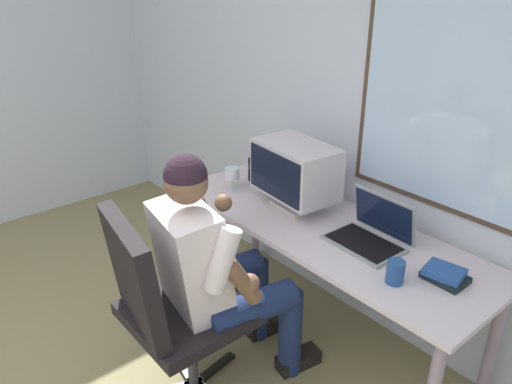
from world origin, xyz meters
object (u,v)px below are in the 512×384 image
person_seated (218,267)px  desk_speaker (258,169)px  coffee_mug (395,272)px  office_chair (164,300)px  wine_glass (232,175)px  crt_monitor (295,170)px  desk (322,238)px  book_stack (445,275)px  laptop (373,231)px

person_seated → desk_speaker: size_ratio=8.11×
person_seated → coffee_mug: bearing=35.0°
office_chair → wine_glass: size_ratio=7.01×
person_seated → office_chair: bearing=-98.1°
office_chair → wine_glass: office_chair is taller
wine_glass → desk_speaker: (-0.01, 0.21, -0.02)m
crt_monitor → desk: bearing=-7.6°
desk_speaker → coffee_mug: bearing=-12.0°
wine_glass → book_stack: 1.33m
laptop → crt_monitor: bearing=-177.4°
office_chair → desk_speaker: size_ratio=6.55×
wine_glass → desk_speaker: bearing=93.0°
person_seated → laptop: (0.37, 0.66, 0.12)m
desk → person_seated: bearing=-99.7°
desk → coffee_mug: size_ratio=17.78×
crt_monitor → wine_glass: 0.44m
desk → book_stack: size_ratio=10.17×
wine_glass → desk_speaker: desk_speaker is taller
desk → desk_speaker: 0.69m
person_seated → wine_glass: 0.76m
desk → crt_monitor: crt_monitor is taller
desk → book_stack: book_stack is taller
crt_monitor → wine_glass: (-0.40, -0.13, -0.12)m
book_stack → desk: bearing=-177.2°
desk_speaker → coffee_mug: size_ratio=1.49×
person_seated → coffee_mug: person_seated is taller
crt_monitor → book_stack: bearing=0.0°
coffee_mug → book_stack: bearing=54.1°
desk → desk_speaker: (-0.66, 0.11, 0.16)m
desk → laptop: laptop is taller
desk → coffee_mug: coffee_mug is taller
book_stack → coffee_mug: 0.22m
office_chair → person_seated: person_seated is taller
book_stack → coffee_mug: bearing=-125.9°
office_chair → crt_monitor: (-0.11, 0.91, 0.36)m
laptop → book_stack: size_ratio=2.02×
office_chair → desk_speaker: bearing=117.6°
office_chair → person_seated: size_ratio=0.81×
desk → desk_speaker: bearing=170.2°
laptop → desk_speaker: laptop is taller
person_seated → crt_monitor: person_seated is taller
desk → crt_monitor: 0.39m
office_chair → person_seated: (0.04, 0.28, 0.08)m
office_chair → book_stack: (0.82, 0.91, 0.17)m
office_chair → coffee_mug: office_chair is taller
crt_monitor → wine_glass: size_ratio=3.36×
desk_speaker → office_chair: bearing=-62.4°
office_chair → person_seated: bearing=81.9°
wine_glass → book_stack: (1.32, 0.13, -0.07)m
person_seated → laptop: size_ratio=3.41×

